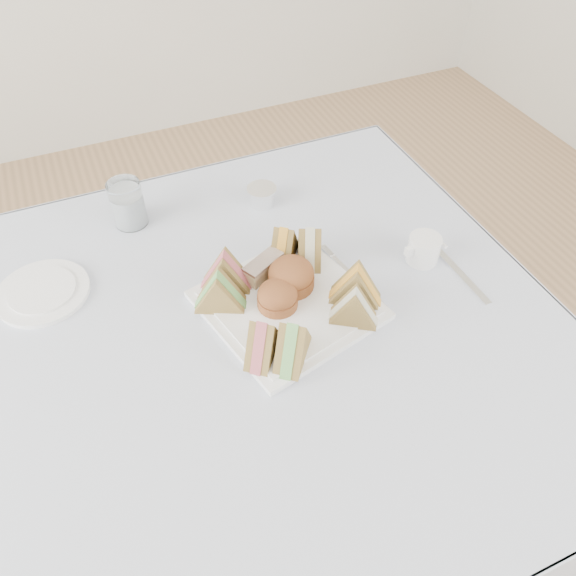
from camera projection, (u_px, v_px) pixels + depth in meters
name	position (u px, v px, depth m)	size (l,w,h in m)	color
floor	(274.00, 502.00, 1.52)	(4.00, 4.00, 0.00)	#9E7751
table	(271.00, 434.00, 1.25)	(0.90, 0.90, 0.74)	brown
tablecloth	(266.00, 327.00, 0.98)	(1.02, 1.02, 0.01)	silver
serving_plate	(288.00, 305.00, 1.01)	(0.27, 0.27, 0.01)	white
sandwich_fl_a	(263.00, 338.00, 0.90)	(0.09, 0.04, 0.08)	brown
sandwich_fl_b	(293.00, 341.00, 0.89)	(0.09, 0.04, 0.08)	brown
sandwich_fr_a	(356.00, 284.00, 0.98)	(0.09, 0.04, 0.08)	brown
sandwich_fr_b	(354.00, 306.00, 0.95)	(0.08, 0.04, 0.07)	brown
sandwich_bl_a	(219.00, 290.00, 0.97)	(0.09, 0.04, 0.08)	brown
sandwich_bl_b	(225.00, 270.00, 1.00)	(0.09, 0.04, 0.08)	brown
sandwich_br_a	(310.00, 244.00, 1.05)	(0.09, 0.04, 0.08)	brown
sandwich_br_b	(284.00, 243.00, 1.06)	(0.08, 0.04, 0.07)	brown
scone_left	(277.00, 297.00, 0.98)	(0.07, 0.07, 0.05)	brown
scone_right	(291.00, 275.00, 1.01)	(0.08, 0.08, 0.06)	brown
pastry_slice	(263.00, 268.00, 1.03)	(0.08, 0.03, 0.04)	#BDB48F
side_plate	(43.00, 292.00, 1.03)	(0.17, 0.17, 0.01)	white
water_glass	(128.00, 204.00, 1.14)	(0.07, 0.07, 0.10)	white
tea_strainer	(262.00, 196.00, 1.21)	(0.06, 0.06, 0.04)	white
knife	(460.00, 273.00, 1.07)	(0.01, 0.18, 0.00)	white
fork	(358.00, 281.00, 1.05)	(0.01, 0.16, 0.00)	white
creamer_jug	(424.00, 249.00, 1.08)	(0.06, 0.06, 0.06)	white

